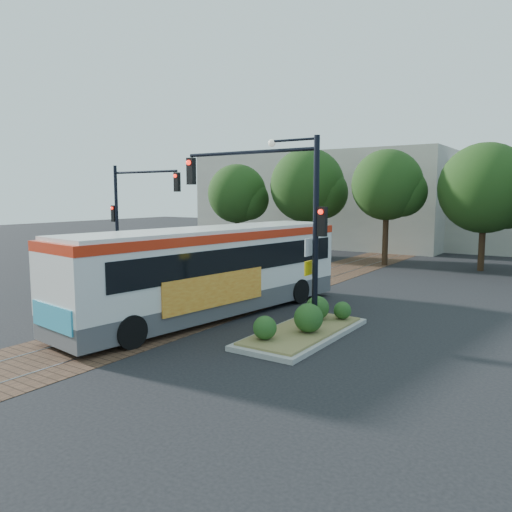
% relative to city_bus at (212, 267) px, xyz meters
% --- Properties ---
extents(ground, '(120.00, 120.00, 0.00)m').
position_rel_city_bus_xyz_m(ground, '(-0.72, 0.44, -1.80)').
color(ground, black).
rests_on(ground, ground).
extents(trackbed, '(3.60, 40.00, 0.02)m').
position_rel_city_bus_xyz_m(trackbed, '(-0.72, 4.44, -1.80)').
color(trackbed, brown).
rests_on(trackbed, ground).
extents(tree_row, '(26.40, 5.60, 7.67)m').
position_rel_city_bus_xyz_m(tree_row, '(0.49, 16.86, 3.05)').
color(tree_row, '#382314').
rests_on(tree_row, ground).
extents(warehouses, '(40.00, 13.00, 8.00)m').
position_rel_city_bus_xyz_m(warehouses, '(-1.25, 29.19, 2.01)').
color(warehouses, '#ADA899').
rests_on(warehouses, ground).
extents(city_bus, '(4.19, 12.32, 3.24)m').
position_rel_city_bus_xyz_m(city_bus, '(0.00, 0.00, 0.00)').
color(city_bus, '#4D4D50').
rests_on(city_bus, ground).
extents(traffic_island, '(2.20, 5.20, 1.13)m').
position_rel_city_bus_xyz_m(traffic_island, '(4.10, -0.45, -1.47)').
color(traffic_island, gray).
rests_on(traffic_island, ground).
extents(signal_pole_main, '(5.49, 0.46, 6.00)m').
position_rel_city_bus_xyz_m(signal_pole_main, '(3.14, -0.36, 2.35)').
color(signal_pole_main, black).
rests_on(signal_pole_main, ground).
extents(signal_pole_left, '(4.99, 0.34, 6.00)m').
position_rel_city_bus_xyz_m(signal_pole_left, '(-9.09, 4.44, 2.06)').
color(signal_pole_left, black).
rests_on(signal_pole_left, ground).
extents(officer, '(0.70, 0.47, 1.90)m').
position_rel_city_bus_xyz_m(officer, '(-9.12, 3.89, -0.85)').
color(officer, black).
rests_on(officer, ground).
extents(parked_car, '(4.50, 2.81, 1.22)m').
position_rel_city_bus_xyz_m(parked_car, '(-5.32, 11.75, -1.20)').
color(parked_car, black).
rests_on(parked_car, ground).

